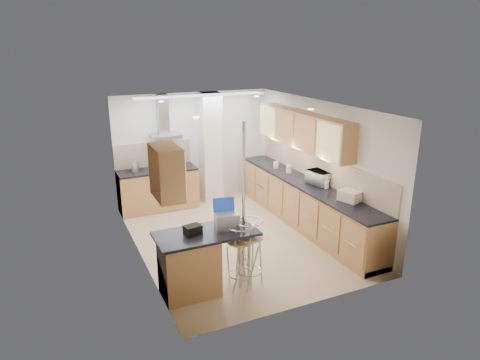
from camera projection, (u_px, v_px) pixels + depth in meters
name	position (u px, v px, depth m)	size (l,w,h in m)	color
ground	(236.00, 238.00, 8.13)	(4.80, 4.80, 0.00)	tan
room_shell	(244.00, 153.00, 8.11)	(3.64, 4.84, 2.51)	white
right_counter	(304.00, 204.00, 8.58)	(0.63, 4.40, 0.92)	tan
back_counter	(158.00, 189.00, 9.43)	(1.70, 0.63, 0.92)	tan
peninsula	(207.00, 261.00, 6.28)	(1.47, 0.72, 0.94)	tan
microwave	(320.00, 178.00, 8.26)	(0.48, 0.33, 0.27)	white
laptop	(227.00, 221.00, 6.25)	(0.34, 0.25, 0.23)	#989CA0
bag	(193.00, 230.00, 6.08)	(0.24, 0.17, 0.13)	black
bar_stool_near	(240.00, 257.00, 6.33)	(0.42, 0.42, 1.03)	tan
bar_stool_end	(249.00, 253.00, 6.39)	(0.44, 0.44, 1.07)	tan
jar_a	(289.00, 169.00, 9.02)	(0.12, 0.12, 0.16)	silver
jar_b	(276.00, 165.00, 9.36)	(0.11, 0.11, 0.13)	silver
jar_c	(325.00, 182.00, 8.09)	(0.14, 0.14, 0.20)	beige
jar_d	(326.00, 184.00, 8.06)	(0.10, 0.10, 0.14)	white
bread_bin	(350.00, 196.00, 7.40)	(0.28, 0.35, 0.18)	silver
kettle	(135.00, 167.00, 9.06)	(0.16, 0.16, 0.23)	#ADB0B1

